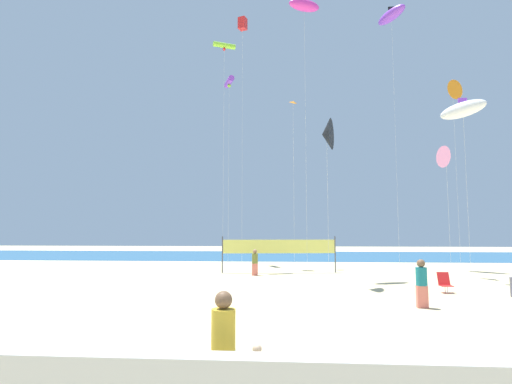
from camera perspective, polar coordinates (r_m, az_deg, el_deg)
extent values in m
plane|color=#D1BC89|center=(17.61, 4.37, -14.30)|extent=(120.00, 120.00, 0.00)
cube|color=#28608C|center=(47.96, 4.44, -8.69)|extent=(120.00, 20.00, 0.01)
cube|color=#99B28C|center=(7.35, -4.55, -23.76)|extent=(0.38, 0.23, 0.79)
cylinder|color=gold|center=(7.16, -4.51, -18.28)|extent=(0.40, 0.40, 0.65)
sphere|color=brown|center=(7.07, -4.48, -14.55)|extent=(0.29, 0.29, 0.29)
cylinder|color=#2D2D33|center=(7.20, 0.16, -22.62)|extent=(0.21, 0.21, 0.34)
sphere|color=beige|center=(7.13, 0.16, -20.73)|extent=(0.15, 0.15, 0.15)
cube|color=#EA7260|center=(26.23, -0.15, -10.59)|extent=(0.35, 0.21, 0.74)
cylinder|color=olive|center=(26.18, -0.15, -9.12)|extent=(0.37, 0.37, 0.61)
sphere|color=#997051|center=(26.16, -0.15, -8.16)|extent=(0.27, 0.27, 0.27)
cube|color=#EA7260|center=(16.39, 21.86, -13.21)|extent=(0.37, 0.22, 0.78)
cylinder|color=#19727A|center=(16.30, 21.77, -10.72)|extent=(0.39, 0.39, 0.65)
sphere|color=brown|center=(16.26, 21.71, -9.09)|extent=(0.29, 0.29, 0.29)
cube|color=red|center=(20.61, 24.66, -11.63)|extent=(0.52, 0.48, 0.03)
cube|color=red|center=(20.86, 24.35, -10.79)|extent=(0.52, 0.23, 0.57)
cylinder|color=silver|center=(20.50, 24.82, -12.11)|extent=(0.03, 0.03, 0.32)
cylinder|color=silver|center=(20.77, 24.54, -12.03)|extent=(0.03, 0.03, 0.32)
cylinder|color=#4C4C51|center=(27.70, -4.64, -8.57)|extent=(0.08, 0.08, 2.40)
cylinder|color=#4C4C51|center=(28.50, 10.82, -8.41)|extent=(0.08, 0.08, 2.40)
cube|color=#EAE566|center=(27.83, 3.20, -7.48)|extent=(7.46, 0.99, 0.90)
cube|color=olive|center=(19.98, 21.77, -12.53)|extent=(0.30, 0.15, 0.24)
cylinder|color=silver|center=(33.85, 18.61, 7.07)|extent=(0.01, 0.01, 19.78)
ellipsoid|color=purple|center=(37.22, 18.11, 22.10)|extent=(2.37, 2.57, 1.35)
cube|color=black|center=(37.39, 18.09, 22.61)|extent=(0.50, 0.06, 0.63)
cylinder|color=silver|center=(33.41, -1.91, 6.92)|extent=(0.01, 0.01, 19.75)
cube|color=red|center=(36.82, -1.85, 22.11)|extent=(0.78, 0.78, 0.97)
cylinder|color=silver|center=(35.75, -3.79, 2.90)|extent=(0.01, 0.01, 15.82)
cylinder|color=purple|center=(37.72, -3.71, 14.87)|extent=(1.16, 1.99, 0.51)
sphere|color=#8CD833|center=(37.60, -3.71, 14.36)|extent=(0.31, 0.31, 0.31)
cylinder|color=silver|center=(34.76, 25.85, 1.80)|extent=(0.01, 0.01, 13.55)
cone|color=orange|center=(36.19, 25.39, 12.50)|extent=(1.58, 1.07, 1.54)
cylinder|color=silver|center=(27.84, 24.95, -3.02)|extent=(0.01, 0.01, 7.31)
cone|color=pink|center=(28.20, 24.65, 4.42)|extent=(0.78, 1.41, 1.35)
cylinder|color=silver|center=(25.37, 27.00, -0.29)|extent=(0.01, 0.01, 9.47)
ellipsoid|color=white|center=(26.18, 26.54, 10.09)|extent=(2.58, 2.07, 1.22)
cube|color=purple|center=(26.27, 26.51, 10.85)|extent=(0.48, 0.06, 0.60)
cylinder|color=silver|center=(30.43, -4.50, 5.12)|extent=(0.01, 0.01, 16.58)
cylinder|color=#8CD833|center=(32.98, -4.38, 19.43)|extent=(1.68, 1.05, 0.38)
sphere|color=red|center=(32.86, -4.39, 18.97)|extent=(0.23, 0.23, 0.23)
cylinder|color=silver|center=(25.89, 6.85, 7.50)|extent=(0.01, 0.01, 17.01)
ellipsoid|color=#D833A5|center=(29.01, 6.64, 24.10)|extent=(2.23, 1.56, 0.77)
cube|color=black|center=(29.16, 6.63, 24.64)|extent=(0.42, 0.06, 0.52)
cylinder|color=silver|center=(32.25, 5.21, 1.16)|extent=(0.01, 0.01, 12.84)
pyramid|color=orange|center=(33.59, 5.14, 12.22)|extent=(0.75, 0.75, 0.38)
cylinder|color=silver|center=(21.36, 9.85, -2.30)|extent=(0.01, 0.01, 7.72)
cone|color=black|center=(21.91, 9.68, 7.83)|extent=(0.90, 1.71, 1.63)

